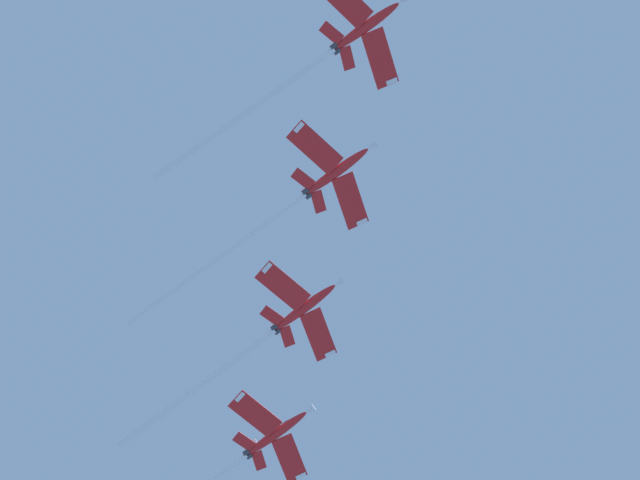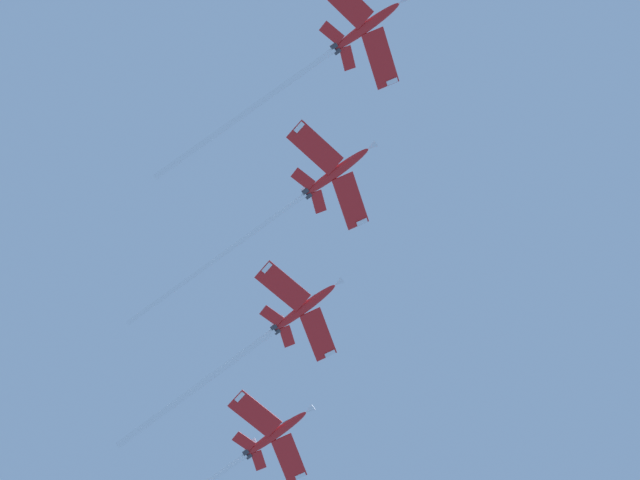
% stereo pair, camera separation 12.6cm
% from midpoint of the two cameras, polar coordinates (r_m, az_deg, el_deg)
% --- Properties ---
extents(jet_lead, '(37.01, 29.76, 15.52)m').
position_cam_midpoint_polar(jet_lead, '(173.06, 0.07, 9.01)').
color(jet_lead, red).
extents(jet_second, '(37.40, 29.94, 16.35)m').
position_cam_midpoint_polar(jet_second, '(176.93, -0.83, 2.22)').
color(jet_second, red).
extents(jet_third, '(35.14, 28.75, 15.19)m').
position_cam_midpoint_polar(jet_third, '(183.13, -3.03, -5.02)').
color(jet_third, red).
extents(jet_fourth, '(34.38, 27.56, 13.88)m').
position_cam_midpoint_polar(jet_fourth, '(191.83, -3.88, -10.70)').
color(jet_fourth, red).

